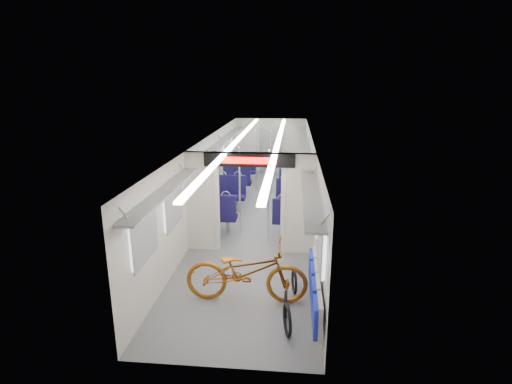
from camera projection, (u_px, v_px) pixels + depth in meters
carriage at (257, 171)px, 10.60m from camera, size 12.00×12.02×2.31m
bicycle at (246, 271)px, 7.05m from camera, size 2.18×0.76×1.14m
flip_bench at (315, 288)px, 6.47m from camera, size 0.12×2.15×0.57m
bike_hoop_a at (287, 321)px, 6.17m from camera, size 0.16×0.53×0.53m
bike_hoop_b at (286, 306)px, 6.63m from camera, size 0.05×0.48×0.48m
bike_hoop_c at (294, 283)px, 7.40m from camera, size 0.12×0.45×0.45m
seat_bay_near_left at (224, 201)px, 11.17m from camera, size 0.96×2.29×1.17m
seat_bay_near_right at (291, 204)px, 10.90m from camera, size 0.93×2.18×1.13m
seat_bay_far_left at (241, 173)px, 14.54m from camera, size 0.93×2.16×1.13m
seat_bay_far_right at (292, 175)px, 14.39m from camera, size 0.88×1.93×1.06m
stanchion_near_left at (240, 192)px, 9.86m from camera, size 0.04×0.04×2.30m
stanchion_near_right at (269, 197)px, 9.46m from camera, size 0.04×0.04×2.30m
stanchion_far_left at (256, 166)px, 12.91m from camera, size 0.04×0.04×2.30m
stanchion_far_right at (270, 167)px, 12.72m from camera, size 0.04×0.04×2.30m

